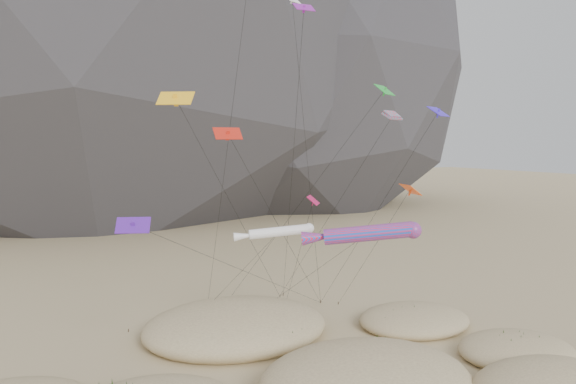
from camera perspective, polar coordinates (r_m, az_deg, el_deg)
name	(u,v)px	position (r m, az deg, el deg)	size (l,w,h in m)	color
dunes	(307,381)	(40.97, 1.97, -18.67)	(48.14, 39.24, 4.31)	#CCB789
kite_stakes	(248,312)	(58.03, -4.10, -12.06)	(21.70, 6.01, 0.30)	#3F2D1E
rainbow_tube_kite	(364,234)	(43.16, 7.72, -4.22)	(8.12, 18.76, 11.35)	#FF1A37
white_tube_kite	(276,232)	(44.56, -1.24, -4.11)	(6.35, 13.33, 10.81)	white
multi_parafoil	(390,119)	(47.26, 10.32, 7.29)	(3.97, 16.71, 19.87)	#FF1A37
delta_kites	(306,132)	(45.83, 1.89, 6.10)	(27.99, 19.50, 30.11)	#C41251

